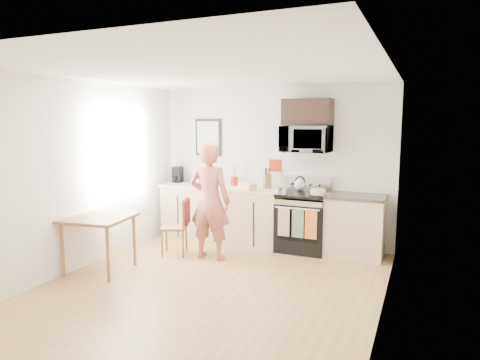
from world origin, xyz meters
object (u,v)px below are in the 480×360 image
at_px(dining_table, 99,223).
at_px(cake, 318,193).
at_px(person, 210,201).
at_px(range, 303,223).
at_px(microwave, 306,139).
at_px(chair, 182,218).

xyz_separation_m(dining_table, cake, (2.55, 1.88, 0.30)).
bearing_deg(person, cake, -155.18).
bearing_deg(cake, range, 149.80).
bearing_deg(microwave, range, -89.94).
bearing_deg(chair, cake, 1.49).
distance_m(person, dining_table, 1.58).
bearing_deg(dining_table, cake, 36.37).
relative_size(range, dining_table, 1.43).
xyz_separation_m(range, microwave, (-0.00, 0.10, 1.32)).
height_order(microwave, person, microwave).
xyz_separation_m(dining_table, chair, (0.65, 1.08, -0.11)).
bearing_deg(person, microwave, -141.90).
xyz_separation_m(range, chair, (-1.63, -0.95, 0.13)).
xyz_separation_m(range, person, (-1.16, -0.94, 0.43)).
height_order(range, chair, range).
height_order(person, chair, person).
xyz_separation_m(range, cake, (0.27, -0.16, 0.53)).
relative_size(person, dining_table, 2.13).
relative_size(dining_table, chair, 0.92).
distance_m(microwave, cake, 0.88).
bearing_deg(chair, dining_table, -142.29).
height_order(range, cake, range).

